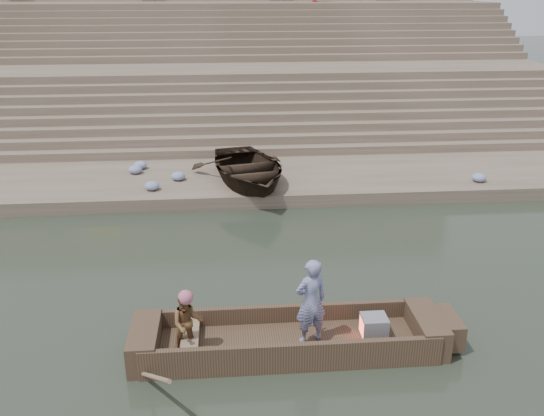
{
  "coord_description": "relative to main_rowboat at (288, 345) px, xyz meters",
  "views": [
    {
      "loc": [
        1.65,
        -9.61,
        6.26
      ],
      "look_at": [
        2.68,
        2.58,
        1.4
      ],
      "focal_mm": 37.87,
      "sensor_mm": 36.0,
      "label": 1
    }
  ],
  "objects": [
    {
      "name": "ground",
      "position": [
        -2.68,
        0.92,
        -0.11
      ],
      "size": [
        120.0,
        120.0,
        0.0
      ],
      "primitive_type": "plane",
      "color": "#262E23",
      "rests_on": "ground"
    },
    {
      "name": "main_rowboat",
      "position": [
        0.0,
        0.0,
        0.0
      ],
      "size": [
        5.0,
        1.3,
        0.22
      ],
      "primitive_type": "cube",
      "color": "brown",
      "rests_on": "ground"
    },
    {
      "name": "rowboat_trim",
      "position": [
        0.21,
        -0.01,
        0.2
      ],
      "size": [
        6.04,
        2.63,
        1.8
      ],
      "color": "brown",
      "rests_on": "ground"
    },
    {
      "name": "upper_landing",
      "position": [
        -2.68,
        23.42,
        2.49
      ],
      "size": [
        32.0,
        3.0,
        5.2
      ],
      "primitive_type": "cube",
      "color": "#83705E",
      "rests_on": "ground"
    },
    {
      "name": "beached_rowboat",
      "position": [
        -0.36,
        8.27,
        0.73
      ],
      "size": [
        3.88,
        4.82,
        0.89
      ],
      "primitive_type": "imported",
      "rotation": [
        0.0,
        0.0,
        0.21
      ],
      "color": "#2D2116",
      "rests_on": "lower_landing"
    },
    {
      "name": "lower_landing",
      "position": [
        -2.68,
        8.92,
        0.09
      ],
      "size": [
        32.0,
        4.0,
        0.4
      ],
      "primitive_type": "cube",
      "color": "#83705E",
      "rests_on": "ground"
    },
    {
      "name": "television",
      "position": [
        1.55,
        -0.0,
        0.31
      ],
      "size": [
        0.46,
        0.42,
        0.4
      ],
      "color": "slate",
      "rests_on": "main_rowboat"
    },
    {
      "name": "standing_man",
      "position": [
        0.38,
        -0.05,
        0.92
      ],
      "size": [
        0.69,
        0.56,
        1.63
      ],
      "primitive_type": "imported",
      "rotation": [
        0.0,
        0.0,
        3.46
      ],
      "color": "navy",
      "rests_on": "main_rowboat"
    },
    {
      "name": "mid_landing",
      "position": [
        -2.68,
        16.42,
        1.29
      ],
      "size": [
        32.0,
        3.0,
        2.8
      ],
      "primitive_type": "cube",
      "color": "#83705E",
      "rests_on": "ground"
    },
    {
      "name": "rowing_man",
      "position": [
        -1.77,
        -0.18,
        0.68
      ],
      "size": [
        0.6,
        0.5,
        1.13
      ],
      "primitive_type": "imported",
      "rotation": [
        0.0,
        0.0,
        0.14
      ],
      "color": "#206227",
      "rests_on": "main_rowboat"
    },
    {
      "name": "ghat_steps",
      "position": [
        -2.68,
        18.11,
        1.69
      ],
      "size": [
        32.0,
        11.0,
        5.2
      ],
      "color": "#83705E",
      "rests_on": "ground"
    },
    {
      "name": "cloth_bundles",
      "position": [
        -1.36,
        8.69,
        0.42
      ],
      "size": [
        11.27,
        2.65,
        0.26
      ],
      "color": "#3F5999",
      "rests_on": "lower_landing"
    }
  ]
}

